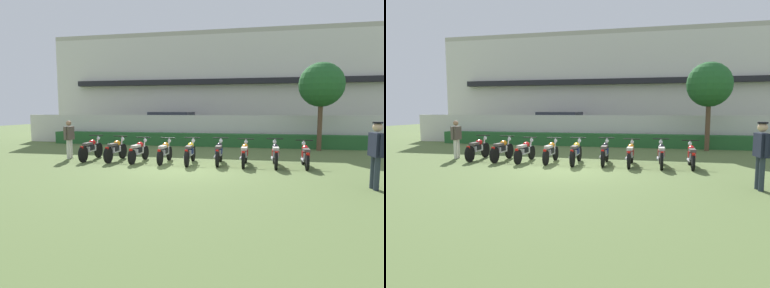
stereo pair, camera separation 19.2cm
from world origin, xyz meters
TOP-DOWN VIEW (x-y plane):
  - ground at (0.00, 0.00)m, footprint 60.00×60.00m
  - building at (0.00, 14.66)m, footprint 25.12×6.50m
  - compound_wall at (0.00, 7.81)m, footprint 23.87×0.30m
  - hedge_row at (0.00, 7.11)m, footprint 19.09×0.70m
  - parked_car at (-2.91, 9.74)m, footprint 4.67×2.45m
  - tree_near_inspector at (5.50, 6.22)m, footprint 2.17×2.17m
  - motorcycle_in_row_0 at (-4.14, 1.21)m, footprint 0.60×1.94m
  - motorcycle_in_row_1 at (-3.05, 1.16)m, footprint 0.60×1.88m
  - motorcycle_in_row_2 at (-2.06, 1.11)m, footprint 0.60×1.86m
  - motorcycle_in_row_3 at (-1.01, 1.12)m, footprint 0.60×1.80m
  - motorcycle_in_row_4 at (0.00, 1.04)m, footprint 0.60×1.93m
  - motorcycle_in_row_5 at (1.08, 1.21)m, footprint 0.60×1.89m
  - motorcycle_in_row_6 at (2.03, 1.09)m, footprint 0.60×1.85m
  - motorcycle_in_row_7 at (3.10, 1.10)m, footprint 0.60×1.94m
  - motorcycle_in_row_8 at (4.13, 1.14)m, footprint 0.60×1.78m
  - inspector_person at (-5.20, 1.37)m, footprint 0.22×0.65m
  - officer_0 at (5.41, -1.85)m, footprint 0.26×0.68m

SIDE VIEW (x-z plane):
  - ground at x=0.00m, z-range 0.00..0.00m
  - hedge_row at x=0.00m, z-range 0.00..0.71m
  - motorcycle_in_row_3 at x=-1.01m, z-range -0.03..0.90m
  - motorcycle_in_row_2 at x=-2.06m, z-range -0.03..0.91m
  - motorcycle_in_row_8 at x=4.13m, z-range -0.03..0.91m
  - motorcycle_in_row_6 at x=2.03m, z-range -0.03..0.92m
  - motorcycle_in_row_4 at x=0.00m, z-range -0.03..0.93m
  - motorcycle_in_row_5 at x=1.08m, z-range -0.03..0.94m
  - motorcycle_in_row_1 at x=-3.05m, z-range -0.03..0.94m
  - motorcycle_in_row_7 at x=3.10m, z-range -0.03..0.94m
  - motorcycle_in_row_0 at x=-4.14m, z-range -0.03..0.94m
  - compound_wall at x=0.00m, z-range 0.00..1.72m
  - inspector_person at x=-5.20m, z-range 0.13..1.72m
  - parked_car at x=-2.91m, z-range -0.01..1.88m
  - officer_0 at x=5.41m, z-range 0.16..1.89m
  - tree_near_inspector at x=5.50m, z-range 1.06..5.41m
  - building at x=0.00m, z-range 0.00..7.47m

